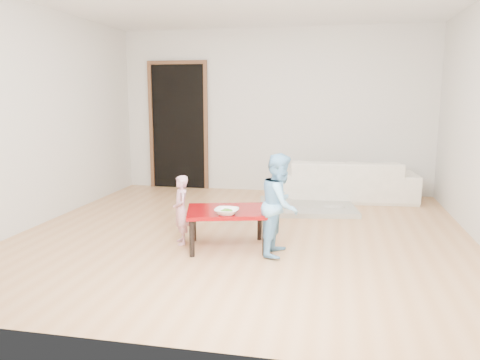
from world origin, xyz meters
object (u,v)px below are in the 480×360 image
(red_table, at_px, (228,229))
(child_pink, at_px, (181,210))
(sofa, at_px, (344,180))
(child_blue, at_px, (280,204))
(bowl, at_px, (227,211))
(basin, at_px, (237,212))

(red_table, bearing_deg, child_pink, 175.12)
(sofa, relative_size, child_blue, 2.07)
(red_table, distance_m, bowl, 0.31)
(sofa, relative_size, basin, 5.04)
(sofa, relative_size, bowl, 8.79)
(red_table, distance_m, child_blue, 0.62)
(sofa, xyz_separation_m, red_table, (-1.20, -2.59, -0.10))
(bowl, relative_size, child_pink, 0.32)
(bowl, height_order, basin, bowl)
(sofa, distance_m, basin, 1.94)
(bowl, relative_size, child_blue, 0.24)
(sofa, height_order, child_pink, child_pink)
(child_pink, height_order, basin, child_pink)
(sofa, relative_size, red_table, 2.55)
(sofa, bearing_deg, child_pink, 51.38)
(red_table, relative_size, bowl, 3.44)
(bowl, bearing_deg, red_table, 100.70)
(red_table, xyz_separation_m, child_pink, (-0.51, 0.04, 0.16))
(red_table, bearing_deg, child_blue, -7.93)
(child_pink, distance_m, basin, 1.26)
(child_blue, bearing_deg, sofa, -8.33)
(child_blue, height_order, basin, child_blue)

